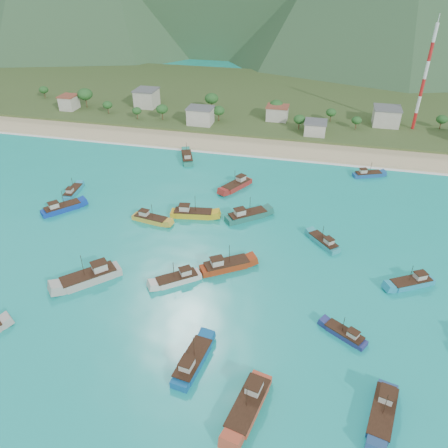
% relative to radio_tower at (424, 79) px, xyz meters
% --- Properties ---
extents(ground, '(600.00, 600.00, 0.00)m').
position_rel_radio_tower_xyz_m(ground, '(-55.37, -108.00, -21.19)').
color(ground, '#0D907C').
rests_on(ground, ground).
extents(beach, '(400.00, 18.00, 1.20)m').
position_rel_radio_tower_xyz_m(beach, '(-55.37, -29.00, -21.19)').
color(beach, beige).
rests_on(beach, ground).
extents(land, '(400.00, 110.00, 2.40)m').
position_rel_radio_tower_xyz_m(land, '(-55.37, 32.00, -21.19)').
color(land, '#385123').
rests_on(land, ground).
extents(surf_line, '(400.00, 2.50, 0.08)m').
position_rel_radio_tower_xyz_m(surf_line, '(-55.37, -38.50, -21.19)').
color(surf_line, white).
rests_on(surf_line, ground).
extents(village, '(207.56, 27.02, 7.36)m').
position_rel_radio_tower_xyz_m(village, '(-43.21, -4.20, -16.49)').
color(village, beige).
rests_on(village, ground).
extents(vegetation, '(278.34, 25.55, 9.29)m').
position_rel_radio_tower_xyz_m(vegetation, '(-52.55, -3.67, -16.00)').
color(vegetation, '#235623').
rests_on(vegetation, ground).
extents(radio_tower, '(1.20, 1.20, 39.18)m').
position_rel_radio_tower_xyz_m(radio_tower, '(0.00, 0.00, 0.00)').
color(radio_tower, red).
rests_on(radio_tower, ground).
extents(boat_1, '(10.38, 4.58, 5.92)m').
position_rel_radio_tower_xyz_m(boat_1, '(-77.68, -88.65, -20.51)').
color(boat_1, gold).
rests_on(boat_1, ground).
extents(boat_2, '(4.85, 11.59, 6.64)m').
position_rel_radio_tower_xyz_m(boat_2, '(-52.36, -132.65, -20.38)').
color(boat_2, '#10528D').
rests_on(boat_2, ground).
extents(boat_3, '(8.48, 6.50, 4.97)m').
position_rel_radio_tower_xyz_m(boat_3, '(-25.99, -119.37, -20.68)').
color(boat_3, navy).
rests_on(boat_3, ground).
extents(boat_4, '(11.38, 10.06, 6.96)m').
position_rel_radio_tower_xyz_m(boat_4, '(-52.43, -81.19, -20.32)').
color(boat_4, '#1D6457').
rests_on(boat_4, ground).
extents(boat_6, '(10.31, 7.64, 6.00)m').
position_rel_radio_tower_xyz_m(boat_6, '(-11.82, -100.52, -20.49)').
color(boat_6, teal).
rests_on(boat_6, ground).
extents(boat_9, '(12.18, 12.25, 7.88)m').
position_rel_radio_tower_xyz_m(boat_9, '(-81.35, -115.55, -20.15)').
color(boat_9, '#A9A49A').
rests_on(boat_9, ground).
extents(boat_10, '(9.57, 10.42, 6.47)m').
position_rel_radio_tower_xyz_m(boat_10, '(-104.17, -89.14, -20.41)').
color(boat_10, '#0D349B').
rests_on(boat_10, ground).
extents(boat_11, '(9.64, 6.00, 5.49)m').
position_rel_radio_tower_xyz_m(boat_11, '(-19.04, -46.07, -20.59)').
color(boat_11, '#194F91').
rests_on(boat_11, ground).
extents(boat_13, '(12.02, 5.05, 6.88)m').
position_rel_radio_tower_xyz_m(boat_13, '(-67.29, -83.54, -20.33)').
color(boat_13, gold).
rests_on(boat_13, ground).
extents(boat_14, '(9.96, 8.62, 6.04)m').
position_rel_radio_tower_xyz_m(boat_14, '(-62.29, -111.22, -20.49)').
color(boat_14, beige).
rests_on(boat_14, ground).
extents(boat_16, '(7.25, 11.67, 6.64)m').
position_rel_radio_tower_xyz_m(boat_16, '(-80.21, -47.41, -20.38)').
color(boat_16, '#1F7E69').
rests_on(boat_16, ground).
extents(boat_18, '(6.10, 12.79, 7.27)m').
position_rel_radio_tower_xyz_m(boat_18, '(-41.05, -138.88, -20.26)').
color(boat_18, '#BB452C').
rests_on(boat_18, ground).
extents(boat_20, '(5.80, 11.90, 6.76)m').
position_rel_radio_tower_xyz_m(boat_20, '(-20.19, -135.28, -20.36)').
color(boat_20, navy).
rests_on(boat_20, ground).
extents(boat_22, '(8.37, 8.83, 5.55)m').
position_rel_radio_tower_xyz_m(boat_22, '(-31.30, -88.93, -20.58)').
color(boat_22, teal).
rests_on(boat_22, ground).
extents(boat_23, '(11.55, 9.23, 6.84)m').
position_rel_radio_tower_xyz_m(boat_23, '(-52.97, -104.24, -20.34)').
color(boat_23, '#963012').
rests_on(boat_23, ground).
extents(boat_24, '(3.57, 9.31, 5.37)m').
position_rel_radio_tower_xyz_m(boat_24, '(-106.43, -79.14, -20.61)').
color(boat_24, teal).
rests_on(boat_24, ground).
extents(boat_25, '(8.35, 11.48, 6.66)m').
position_rel_radio_tower_xyz_m(boat_25, '(-58.96, -63.90, -20.37)').
color(boat_25, maroon).
rests_on(boat_25, ground).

